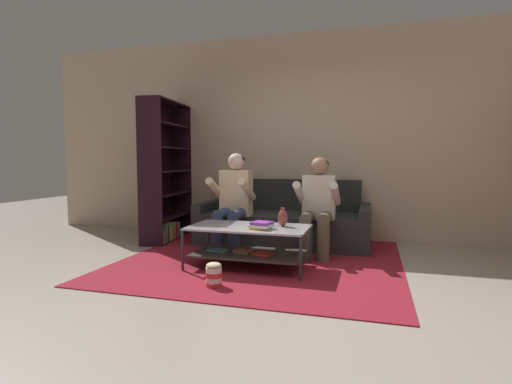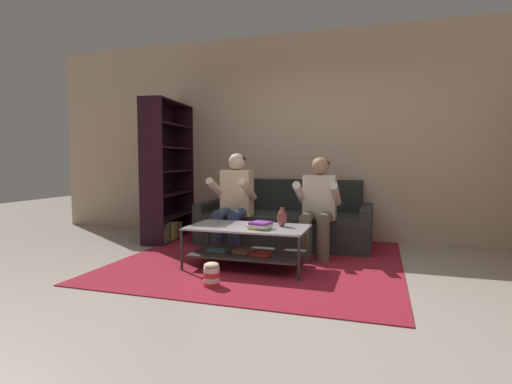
{
  "view_description": "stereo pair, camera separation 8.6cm",
  "coord_description": "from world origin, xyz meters",
  "px_view_note": "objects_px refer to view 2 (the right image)",
  "views": [
    {
      "loc": [
        0.86,
        -3.25,
        1.12
      ],
      "look_at": [
        -0.42,
        1.1,
        0.76
      ],
      "focal_mm": 28.0,
      "sensor_mm": 36.0,
      "label": 1
    },
    {
      "loc": [
        0.94,
        -3.23,
        1.12
      ],
      "look_at": [
        -0.42,
        1.1,
        0.76
      ],
      "focal_mm": 28.0,
      "sensor_mm": 36.0,
      "label": 2
    }
  ],
  "objects_px": {
    "book_stack": "(260,225)",
    "popcorn_tub": "(212,275)",
    "coffee_table": "(248,240)",
    "couch": "(285,223)",
    "person_seated_right": "(318,202)",
    "person_seated_left": "(234,198)",
    "bookshelf": "(165,183)",
    "vase": "(282,218)"
  },
  "relations": [
    {
      "from": "couch",
      "to": "coffee_table",
      "type": "relative_size",
      "value": 1.83
    },
    {
      "from": "person_seated_right",
      "to": "coffee_table",
      "type": "bearing_deg",
      "value": -129.01
    },
    {
      "from": "vase",
      "to": "bookshelf",
      "type": "height_order",
      "value": "bookshelf"
    },
    {
      "from": "coffee_table",
      "to": "vase",
      "type": "relative_size",
      "value": 6.32
    },
    {
      "from": "person_seated_left",
      "to": "bookshelf",
      "type": "height_order",
      "value": "bookshelf"
    },
    {
      "from": "bookshelf",
      "to": "person_seated_left",
      "type": "bearing_deg",
      "value": -16.57
    },
    {
      "from": "vase",
      "to": "book_stack",
      "type": "height_order",
      "value": "vase"
    },
    {
      "from": "book_stack",
      "to": "popcorn_tub",
      "type": "xyz_separation_m",
      "value": [
        -0.27,
        -0.58,
        -0.36
      ]
    },
    {
      "from": "person_seated_left",
      "to": "vase",
      "type": "relative_size",
      "value": 6.2
    },
    {
      "from": "book_stack",
      "to": "bookshelf",
      "type": "height_order",
      "value": "bookshelf"
    },
    {
      "from": "couch",
      "to": "person_seated_right",
      "type": "xyz_separation_m",
      "value": [
        0.52,
        -0.55,
        0.35
      ]
    },
    {
      "from": "person_seated_left",
      "to": "bookshelf",
      "type": "relative_size",
      "value": 0.62
    },
    {
      "from": "coffee_table",
      "to": "popcorn_tub",
      "type": "distance_m",
      "value": 0.72
    },
    {
      "from": "person_seated_left",
      "to": "person_seated_right",
      "type": "height_order",
      "value": "person_seated_left"
    },
    {
      "from": "person_seated_left",
      "to": "person_seated_right",
      "type": "relative_size",
      "value": 1.04
    },
    {
      "from": "popcorn_tub",
      "to": "person_seated_left",
      "type": "bearing_deg",
      "value": 102.81
    },
    {
      "from": "vase",
      "to": "coffee_table",
      "type": "bearing_deg",
      "value": -162.68
    },
    {
      "from": "vase",
      "to": "couch",
      "type": "bearing_deg",
      "value": 101.65
    },
    {
      "from": "couch",
      "to": "popcorn_tub",
      "type": "bearing_deg",
      "value": -95.57
    },
    {
      "from": "book_stack",
      "to": "popcorn_tub",
      "type": "bearing_deg",
      "value": -115.28
    },
    {
      "from": "bookshelf",
      "to": "popcorn_tub",
      "type": "bearing_deg",
      "value": -50.05
    },
    {
      "from": "coffee_table",
      "to": "bookshelf",
      "type": "bearing_deg",
      "value": 145.41
    },
    {
      "from": "coffee_table",
      "to": "vase",
      "type": "bearing_deg",
      "value": 17.32
    },
    {
      "from": "couch",
      "to": "vase",
      "type": "bearing_deg",
      "value": -78.35
    },
    {
      "from": "person_seated_left",
      "to": "popcorn_tub",
      "type": "relative_size",
      "value": 5.45
    },
    {
      "from": "popcorn_tub",
      "to": "couch",
      "type": "bearing_deg",
      "value": 84.43
    },
    {
      "from": "person_seated_left",
      "to": "popcorn_tub",
      "type": "bearing_deg",
      "value": -77.19
    },
    {
      "from": "coffee_table",
      "to": "popcorn_tub",
      "type": "xyz_separation_m",
      "value": [
        -0.11,
        -0.69,
        -0.18
      ]
    },
    {
      "from": "person_seated_left",
      "to": "bookshelf",
      "type": "xyz_separation_m",
      "value": [
        -1.18,
        0.35,
        0.14
      ]
    },
    {
      "from": "book_stack",
      "to": "popcorn_tub",
      "type": "height_order",
      "value": "book_stack"
    },
    {
      "from": "vase",
      "to": "bookshelf",
      "type": "bearing_deg",
      "value": 152.7
    },
    {
      "from": "person_seated_right",
      "to": "coffee_table",
      "type": "height_order",
      "value": "person_seated_right"
    },
    {
      "from": "person_seated_left",
      "to": "bookshelf",
      "type": "bearing_deg",
      "value": 163.43
    },
    {
      "from": "person_seated_right",
      "to": "vase",
      "type": "height_order",
      "value": "person_seated_right"
    },
    {
      "from": "person_seated_right",
      "to": "popcorn_tub",
      "type": "xyz_separation_m",
      "value": [
        -0.72,
        -1.45,
        -0.52
      ]
    },
    {
      "from": "coffee_table",
      "to": "person_seated_right",
      "type": "bearing_deg",
      "value": 50.99
    },
    {
      "from": "person_seated_right",
      "to": "popcorn_tub",
      "type": "bearing_deg",
      "value": -116.46
    },
    {
      "from": "person_seated_left",
      "to": "book_stack",
      "type": "relative_size",
      "value": 4.89
    },
    {
      "from": "coffee_table",
      "to": "book_stack",
      "type": "distance_m",
      "value": 0.27
    },
    {
      "from": "couch",
      "to": "vase",
      "type": "height_order",
      "value": "couch"
    },
    {
      "from": "person_seated_left",
      "to": "person_seated_right",
      "type": "bearing_deg",
      "value": -0.25
    },
    {
      "from": "couch",
      "to": "popcorn_tub",
      "type": "xyz_separation_m",
      "value": [
        -0.19,
        -2.0,
        -0.17
      ]
    }
  ]
}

